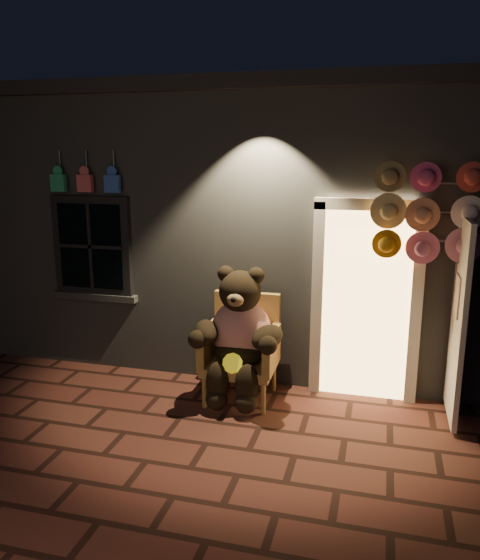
% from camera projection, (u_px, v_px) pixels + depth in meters
% --- Properties ---
extents(ground, '(60.00, 60.00, 0.00)m').
position_uv_depth(ground, '(206.00, 444.00, 5.09)').
color(ground, '#4F281E').
rests_on(ground, ground).
extents(shop_building, '(7.30, 5.95, 3.51)m').
position_uv_depth(shop_building, '(285.00, 213.00, 8.45)').
color(shop_building, slate).
rests_on(shop_building, ground).
extents(wicker_armchair, '(0.79, 0.71, 1.13)m').
position_uv_depth(wicker_armchair, '(242.00, 347.00, 5.99)').
color(wicker_armchair, '#A07D3E').
rests_on(wicker_armchair, ground).
extents(teddy_bear, '(1.06, 0.82, 1.45)m').
position_uv_depth(teddy_bear, '(239.00, 335.00, 5.81)').
color(teddy_bear, red).
rests_on(teddy_bear, ground).
extents(hat_rack, '(1.67, 0.22, 2.57)m').
position_uv_depth(hat_rack, '(444.00, 213.00, 5.31)').
color(hat_rack, '#59595E').
rests_on(hat_rack, ground).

